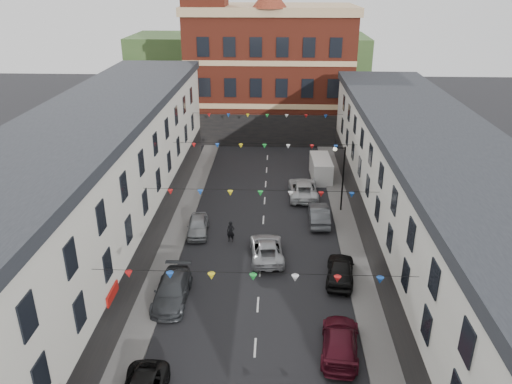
# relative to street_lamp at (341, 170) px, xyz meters

# --- Properties ---
(ground) EXTENTS (160.00, 160.00, 0.00)m
(ground) POSITION_rel_street_lamp_xyz_m (-6.55, -14.00, -3.90)
(ground) COLOR black
(ground) RESTS_ON ground
(pavement_left) EXTENTS (1.80, 64.00, 0.15)m
(pavement_left) POSITION_rel_street_lamp_xyz_m (-13.45, -12.00, -3.83)
(pavement_left) COLOR #605E5B
(pavement_left) RESTS_ON ground
(pavement_right) EXTENTS (1.80, 64.00, 0.15)m
(pavement_right) POSITION_rel_street_lamp_xyz_m (0.35, -12.00, -3.83)
(pavement_right) COLOR #605E5B
(pavement_right) RESTS_ON ground
(terrace_left) EXTENTS (8.40, 56.00, 10.70)m
(terrace_left) POSITION_rel_street_lamp_xyz_m (-18.33, -13.00, 1.44)
(terrace_left) COLOR silver
(terrace_left) RESTS_ON ground
(terrace_right) EXTENTS (8.40, 56.00, 9.70)m
(terrace_right) POSITION_rel_street_lamp_xyz_m (5.23, -13.00, 0.95)
(terrace_right) COLOR silver
(terrace_right) RESTS_ON ground
(civic_building) EXTENTS (20.60, 13.30, 18.50)m
(civic_building) POSITION_rel_street_lamp_xyz_m (-6.55, 23.95, 4.23)
(civic_building) COLOR maroon
(civic_building) RESTS_ON ground
(clock_tower) EXTENTS (5.60, 5.60, 30.00)m
(clock_tower) POSITION_rel_street_lamp_xyz_m (-14.05, 21.00, 11.03)
(clock_tower) COLOR maroon
(clock_tower) RESTS_ON ground
(distant_hill) EXTENTS (40.00, 14.00, 10.00)m
(distant_hill) POSITION_rel_street_lamp_xyz_m (-10.55, 48.00, 1.10)
(distant_hill) COLOR #345326
(distant_hill) RESTS_ON ground
(street_lamp) EXTENTS (1.10, 0.36, 6.00)m
(street_lamp) POSITION_rel_street_lamp_xyz_m (0.00, 0.00, 0.00)
(street_lamp) COLOR black
(street_lamp) RESTS_ON ground
(car_left_d) EXTENTS (2.09, 5.10, 1.48)m
(car_left_d) POSITION_rel_street_lamp_xyz_m (-12.05, -13.73, -3.17)
(car_left_d) COLOR #373A3E
(car_left_d) RESTS_ON ground
(car_left_e) EXTENTS (1.96, 4.15, 1.37)m
(car_left_e) POSITION_rel_street_lamp_xyz_m (-11.76, -4.63, -3.22)
(car_left_e) COLOR gray
(car_left_e) RESTS_ON ground
(car_right_c) EXTENTS (2.60, 5.17, 1.44)m
(car_right_c) POSITION_rel_street_lamp_xyz_m (-1.87, -18.13, -3.18)
(car_right_c) COLOR #4E0F1D
(car_right_c) RESTS_ON ground
(car_right_d) EXTENTS (2.42, 4.74, 1.55)m
(car_right_d) POSITION_rel_street_lamp_xyz_m (-1.05, -10.94, -3.13)
(car_right_d) COLOR black
(car_right_d) RESTS_ON ground
(car_right_e) EXTENTS (1.62, 4.62, 1.52)m
(car_right_e) POSITION_rel_street_lamp_xyz_m (-1.87, -2.27, -3.14)
(car_right_e) COLOR #4E5156
(car_right_e) RESTS_ON ground
(car_right_f) EXTENTS (2.72, 5.69, 1.57)m
(car_right_f) POSITION_rel_street_lamp_xyz_m (-2.95, 3.16, -3.12)
(car_right_f) COLOR silver
(car_right_f) RESTS_ON ground
(moving_car) EXTENTS (2.79, 5.29, 1.42)m
(moving_car) POSITION_rel_street_lamp_xyz_m (-6.13, -8.15, -3.20)
(moving_car) COLOR #AEB0B5
(moving_car) RESTS_ON ground
(white_van) EXTENTS (2.08, 5.01, 2.19)m
(white_van) POSITION_rel_street_lamp_xyz_m (-0.95, 7.83, -2.81)
(white_van) COLOR silver
(white_van) RESTS_ON ground
(pedestrian) EXTENTS (0.71, 0.55, 1.73)m
(pedestrian) POSITION_rel_street_lamp_xyz_m (-8.99, -5.88, -3.04)
(pedestrian) COLOR black
(pedestrian) RESTS_ON ground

